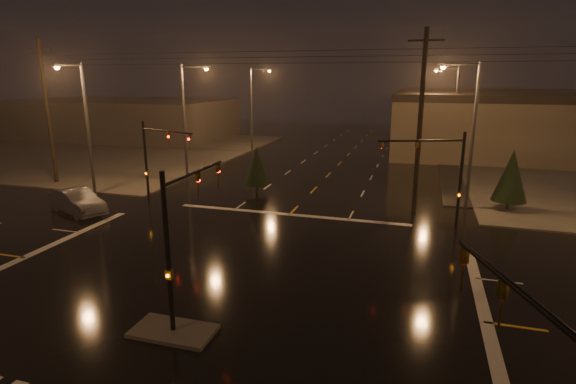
# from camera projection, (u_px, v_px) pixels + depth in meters

# --- Properties ---
(ground) EXTENTS (140.00, 140.00, 0.00)m
(ground) POSITION_uv_depth(u_px,v_px,m) (220.00, 285.00, 20.01)
(ground) COLOR black
(ground) RESTS_ON ground
(sidewalk_nw) EXTENTS (36.00, 36.00, 0.12)m
(sidewalk_nw) POSITION_uv_depth(u_px,v_px,m) (102.00, 150.00, 56.10)
(sidewalk_nw) COLOR #42403B
(sidewalk_nw) RESTS_ON ground
(median_island) EXTENTS (3.00, 1.60, 0.15)m
(median_island) POSITION_uv_depth(u_px,v_px,m) (173.00, 331.00, 16.28)
(median_island) COLOR #42403B
(median_island) RESTS_ON ground
(stop_bar_far) EXTENTS (16.00, 0.50, 0.01)m
(stop_bar_far) POSITION_uv_depth(u_px,v_px,m) (290.00, 214.00, 30.22)
(stop_bar_far) COLOR beige
(stop_bar_far) RESTS_ON ground
(commercial_block) EXTENTS (30.00, 18.00, 5.60)m
(commercial_block) POSITION_uv_depth(u_px,v_px,m) (126.00, 119.00, 67.93)
(commercial_block) COLOR #45403D
(commercial_block) RESTS_ON ground
(signal_mast_median) EXTENTS (0.25, 4.59, 6.00)m
(signal_mast_median) POSITION_uv_depth(u_px,v_px,m) (180.00, 227.00, 16.22)
(signal_mast_median) COLOR black
(signal_mast_median) RESTS_ON ground
(signal_mast_ne) EXTENTS (4.84, 1.86, 6.00)m
(signal_mast_ne) POSITION_uv_depth(u_px,v_px,m) (443.00, 170.00, 25.85)
(signal_mast_ne) COLOR black
(signal_mast_ne) RESTS_ON ground
(signal_mast_nw) EXTENTS (4.84, 1.86, 6.00)m
(signal_mast_nw) POSITION_uv_depth(u_px,v_px,m) (155.00, 154.00, 31.08)
(signal_mast_nw) COLOR black
(signal_mast_nw) RESTS_ON ground
(streetlight_1) EXTENTS (2.77, 0.32, 10.00)m
(streetlight_1) POSITION_uv_depth(u_px,v_px,m) (187.00, 115.00, 38.34)
(streetlight_1) COLOR #38383A
(streetlight_1) RESTS_ON ground
(streetlight_2) EXTENTS (2.77, 0.32, 10.00)m
(streetlight_2) POSITION_uv_depth(u_px,v_px,m) (254.00, 104.00, 53.19)
(streetlight_2) COLOR #38383A
(streetlight_2) RESTS_ON ground
(streetlight_3) EXTENTS (2.77, 0.32, 10.00)m
(streetlight_3) POSITION_uv_depth(u_px,v_px,m) (469.00, 125.00, 30.32)
(streetlight_3) COLOR #38383A
(streetlight_3) RESTS_ON ground
(streetlight_4) EXTENTS (2.77, 0.32, 10.00)m
(streetlight_4) POSITION_uv_depth(u_px,v_px,m) (452.00, 107.00, 48.88)
(streetlight_4) COLOR #38383A
(streetlight_4) RESTS_ON ground
(streetlight_5) EXTENTS (0.32, 2.77, 10.00)m
(streetlight_5) POSITION_uv_depth(u_px,v_px,m) (84.00, 121.00, 33.34)
(streetlight_5) COLOR #38383A
(streetlight_5) RESTS_ON ground
(utility_pole_0) EXTENTS (2.20, 0.32, 12.00)m
(utility_pole_0) POSITION_uv_depth(u_px,v_px,m) (48.00, 112.00, 37.53)
(utility_pole_0) COLOR black
(utility_pole_0) RESTS_ON ground
(utility_pole_1) EXTENTS (2.20, 0.32, 12.00)m
(utility_pole_1) POSITION_uv_depth(u_px,v_px,m) (420.00, 122.00, 29.26)
(utility_pole_1) COLOR black
(utility_pole_1) RESTS_ON ground
(conifer_0) EXTENTS (2.28, 2.28, 4.27)m
(conifer_0) POSITION_uv_depth(u_px,v_px,m) (511.00, 175.00, 30.53)
(conifer_0) COLOR black
(conifer_0) RESTS_ON ground
(conifer_3) EXTENTS (1.94, 1.94, 3.73)m
(conifer_3) POSITION_uv_depth(u_px,v_px,m) (256.00, 166.00, 35.21)
(conifer_3) COLOR black
(conifer_3) RESTS_ON ground
(car_crossing) EXTENTS (5.31, 3.62, 1.66)m
(car_crossing) POSITION_uv_depth(u_px,v_px,m) (77.00, 201.00, 30.33)
(car_crossing) COLOR slate
(car_crossing) RESTS_ON ground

